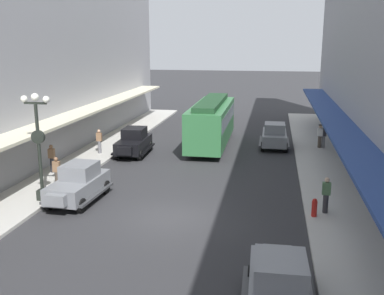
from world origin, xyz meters
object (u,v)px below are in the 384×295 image
(fire_hydrant, at_px, (314,207))
(pedestrian_2, at_px, (57,172))
(parked_car_0, at_px, (274,135))
(parked_car_1, at_px, (78,182))
(parked_car_2, at_px, (279,284))
(pedestrian_1, at_px, (326,195))
(pedestrian_3, at_px, (324,136))
(pedestrian_5, at_px, (320,136))
(pedestrian_0, at_px, (52,158))
(pedestrian_4, at_px, (99,141))
(streetcar, at_px, (211,121))
(parked_car_3, at_px, (134,141))
(lamp_post_with_clock, at_px, (39,142))

(fire_hydrant, relative_size, pedestrian_2, 0.50)
(parked_car_0, xyz_separation_m, parked_car_1, (-9.34, -13.17, 0.00))
(parked_car_2, distance_m, pedestrian_1, 8.22)
(pedestrian_1, xyz_separation_m, pedestrian_3, (1.16, 12.96, 0.02))
(pedestrian_1, height_order, pedestrian_5, pedestrian_5)
(pedestrian_0, relative_size, pedestrian_5, 0.98)
(fire_hydrant, xyz_separation_m, pedestrian_4, (-13.51, 9.13, 0.43))
(pedestrian_0, bearing_deg, parked_car_1, -49.12)
(streetcar, xyz_separation_m, pedestrian_4, (-7.13, -4.04, -0.91))
(parked_car_2, distance_m, parked_car_3, 19.64)
(parked_car_3, bearing_deg, pedestrian_0, -121.20)
(pedestrian_1, distance_m, pedestrian_4, 16.45)
(pedestrian_0, distance_m, pedestrian_3, 18.62)
(pedestrian_0, distance_m, pedestrian_5, 18.38)
(pedestrian_1, bearing_deg, pedestrian_5, 86.02)
(pedestrian_2, bearing_deg, pedestrian_5, 39.34)
(parked_car_0, relative_size, parked_car_1, 0.99)
(parked_car_3, distance_m, streetcar, 6.07)
(parked_car_3, bearing_deg, fire_hydrant, -40.73)
(parked_car_0, distance_m, pedestrian_3, 3.46)
(parked_car_1, relative_size, fire_hydrant, 5.27)
(pedestrian_3, height_order, pedestrian_5, same)
(pedestrian_5, bearing_deg, streetcar, -177.83)
(pedestrian_2, bearing_deg, pedestrian_1, -5.05)
(parked_car_3, relative_size, pedestrian_1, 2.63)
(parked_car_1, bearing_deg, parked_car_3, 90.76)
(lamp_post_with_clock, xyz_separation_m, pedestrian_5, (14.17, 13.62, -1.97))
(fire_hydrant, distance_m, pedestrian_5, 13.55)
(lamp_post_with_clock, bearing_deg, parked_car_0, 51.30)
(pedestrian_2, xyz_separation_m, pedestrian_3, (14.60, 11.78, 0.02))
(parked_car_1, bearing_deg, parked_car_2, -39.25)
(pedestrian_2, relative_size, pedestrian_3, 0.98)
(lamp_post_with_clock, bearing_deg, pedestrian_4, 94.66)
(pedestrian_5, bearing_deg, parked_car_1, -133.76)
(parked_car_2, xyz_separation_m, streetcar, (-4.80, 20.59, 0.96))
(parked_car_3, relative_size, pedestrian_3, 2.58)
(streetcar, relative_size, pedestrian_4, 5.86)
(parked_car_3, xyz_separation_m, streetcar, (4.86, 3.50, 0.96))
(pedestrian_2, distance_m, pedestrian_4, 7.43)
(pedestrian_1, bearing_deg, parked_car_2, -104.76)
(streetcar, bearing_deg, parked_car_3, -144.29)
(fire_hydrant, bearing_deg, parked_car_2, -102.00)
(parked_car_1, xyz_separation_m, pedestrian_5, (12.54, 13.09, 0.07))
(lamp_post_with_clock, bearing_deg, parked_car_2, -33.05)
(parked_car_1, height_order, lamp_post_with_clock, lamp_post_with_clock)
(parked_car_1, bearing_deg, streetcar, 69.67)
(pedestrian_3, bearing_deg, parked_car_3, -163.53)
(streetcar, bearing_deg, pedestrian_3, 2.31)
(parked_car_2, xyz_separation_m, pedestrian_1, (2.10, 7.95, 0.05))
(parked_car_1, distance_m, pedestrian_1, 11.64)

